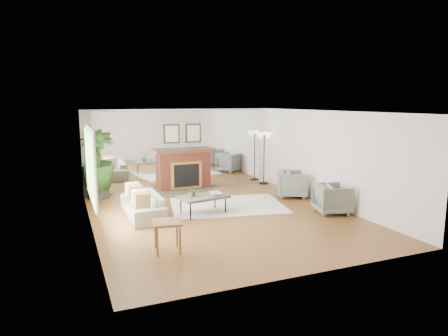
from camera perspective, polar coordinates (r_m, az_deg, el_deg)
name	(u,v)px	position (r m, az deg, el deg)	size (l,w,h in m)	color
ground	(224,217)	(9.64, 0.02, -6.99)	(7.00, 7.00, 0.00)	brown
wall_left	(90,174)	(8.70, -18.54, -0.84)	(0.02, 7.00, 2.50)	silver
wall_right	(329,159)	(10.84, 14.82, 1.30)	(0.02, 7.00, 2.50)	silver
wall_back	(182,149)	(12.63, -5.99, 2.70)	(6.00, 0.02, 2.50)	silver
mirror_panel	(182,149)	(12.61, -5.96, 2.69)	(5.40, 0.04, 2.40)	silver
window_panel	(90,166)	(9.08, -18.56, 0.22)	(0.04, 2.40, 1.50)	#B2E09E
fireplace	(185,169)	(12.49, -5.64, -0.11)	(1.85, 0.83, 2.05)	brown
area_rug	(227,206)	(10.59, 0.47, -5.38)	(2.92, 2.08, 0.03)	white
coffee_table	(203,197)	(9.74, -2.99, -4.22)	(1.28, 0.89, 0.47)	#554C43
sofa	(143,205)	(9.77, -11.55, -5.23)	(1.94, 0.76, 0.57)	gray
armchair_back	(292,184)	(11.69, 9.76, -2.28)	(0.81, 0.83, 0.75)	slate
armchair_front	(333,199)	(10.21, 15.25, -4.26)	(0.78, 0.80, 0.73)	slate
side_table	(167,226)	(7.43, -8.12, -8.25)	(0.57, 0.57, 0.58)	olive
potted_ficus	(97,162)	(11.81, -17.63, 0.81)	(1.04, 1.04, 1.95)	#2A251F
floor_lamp	(264,140)	(13.26, 5.78, 4.01)	(0.56, 0.31, 1.73)	black
tabletop_plant	(193,190)	(9.67, -4.52, -3.20)	(0.27, 0.23, 0.30)	#335F23
fruit_bowl	(216,194)	(9.75, -1.19, -3.75)	(0.27, 0.27, 0.07)	olive
book	(211,193)	(9.96, -1.90, -3.60)	(0.23, 0.32, 0.02)	olive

